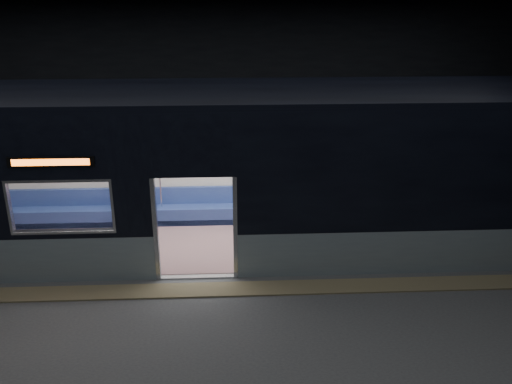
{
  "coord_description": "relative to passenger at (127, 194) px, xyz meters",
  "views": [
    {
      "loc": [
        0.67,
        -8.18,
        5.21
      ],
      "look_at": [
        1.19,
        2.3,
        1.26
      ],
      "focal_mm": 38.0,
      "sensor_mm": 36.0,
      "label": 1
    }
  ],
  "objects": [
    {
      "name": "station_floor",
      "position": [
        1.7,
        -3.55,
        -0.8
      ],
      "size": [
        24.0,
        14.0,
        0.01
      ],
      "primitive_type": "cube",
      "color": "#47494C",
      "rests_on": "ground"
    },
    {
      "name": "tactile_strip",
      "position": [
        1.7,
        -3.0,
        -0.78
      ],
      "size": [
        22.8,
        0.5,
        0.03
      ],
      "primitive_type": "cube",
      "color": "#8C7F59",
      "rests_on": "station_floor"
    },
    {
      "name": "passenger",
      "position": [
        0.0,
        0.0,
        0.0
      ],
      "size": [
        0.42,
        0.7,
        1.37
      ],
      "rotation": [
        0.0,
        0.0,
        -0.12
      ],
      "color": "black",
      "rests_on": "metro_car"
    },
    {
      "name": "metro_car",
      "position": [
        1.7,
        -1.0,
        1.05
      ],
      "size": [
        18.0,
        3.04,
        3.35
      ],
      "color": "#8A9DA5",
      "rests_on": "station_floor"
    },
    {
      "name": "handbag",
      "position": [
        0.04,
        -0.22,
        -0.12
      ],
      "size": [
        0.3,
        0.28,
        0.13
      ],
      "primitive_type": "cube",
      "rotation": [
        0.0,
        0.0,
        0.23
      ],
      "color": "black",
      "rests_on": "passenger"
    },
    {
      "name": "station_envelope",
      "position": [
        1.7,
        -3.55,
        2.87
      ],
      "size": [
        24.0,
        14.0,
        5.0
      ],
      "color": "black",
      "rests_on": "station_floor"
    },
    {
      "name": "transit_map",
      "position": [
        5.36,
        0.31,
        0.68
      ],
      "size": [
        0.99,
        0.03,
        0.65
      ],
      "primitive_type": "cube",
      "color": "white",
      "rests_on": "metro_car"
    }
  ]
}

